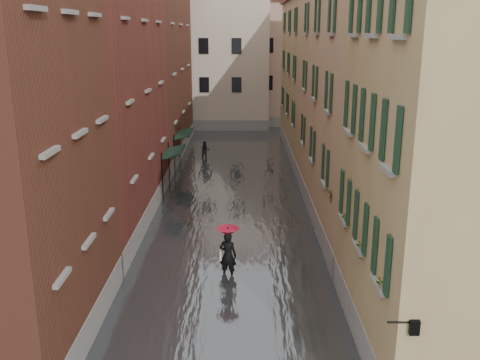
{
  "coord_description": "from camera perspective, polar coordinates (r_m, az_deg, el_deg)",
  "views": [
    {
      "loc": [
        0.55,
        -16.52,
        9.3
      ],
      "look_at": [
        0.44,
        6.04,
        3.0
      ],
      "focal_mm": 40.0,
      "sensor_mm": 36.0,
      "label": 1
    }
  ],
  "objects": [
    {
      "name": "ground",
      "position": [
        18.97,
        -1.47,
        -13.76
      ],
      "size": [
        120.0,
        120.0,
        0.0
      ],
      "primitive_type": "plane",
      "color": "slate",
      "rests_on": "ground"
    },
    {
      "name": "floodwater",
      "position": [
        30.93,
        -0.76,
        -1.71
      ],
      "size": [
        10.0,
        60.0,
        0.2
      ],
      "primitive_type": "cube",
      "color": "#484C50",
      "rests_on": "ground"
    },
    {
      "name": "building_left_mid",
      "position": [
        26.79,
        -16.28,
        8.45
      ],
      "size": [
        6.0,
        14.0,
        12.5
      ],
      "primitive_type": "cube",
      "color": "maroon",
      "rests_on": "ground"
    },
    {
      "name": "building_left_far",
      "position": [
        41.29,
        -10.51,
        12.15
      ],
      "size": [
        6.0,
        16.0,
        14.0
      ],
      "primitive_type": "cube",
      "color": "brown",
      "rests_on": "ground"
    },
    {
      "name": "building_right_near",
      "position": [
        16.28,
        23.6,
        1.68
      ],
      "size": [
        6.0,
        8.0,
        11.5
      ],
      "primitive_type": "cube",
      "color": "olive",
      "rests_on": "ground"
    },
    {
      "name": "building_right_mid",
      "position": [
        26.47,
        14.55,
        9.04
      ],
      "size": [
        6.0,
        14.0,
        13.0
      ],
      "primitive_type": "cube",
      "color": "#9C7B5E",
      "rests_on": "ground"
    },
    {
      "name": "building_right_far",
      "position": [
        41.19,
        9.44,
        10.45
      ],
      "size": [
        6.0,
        16.0,
        11.5
      ],
      "primitive_type": "cube",
      "color": "olive",
      "rests_on": "ground"
    },
    {
      "name": "building_end_cream",
      "position": [
        54.71,
        -3.54,
        12.64
      ],
      "size": [
        12.0,
        9.0,
        13.0
      ],
      "primitive_type": "cube",
      "color": "#B7A892",
      "rests_on": "ground"
    },
    {
      "name": "building_end_pink",
      "position": [
        56.88,
        5.9,
        12.2
      ],
      "size": [
        10.0,
        9.0,
        12.0
      ],
      "primitive_type": "cube",
      "color": "tan",
      "rests_on": "ground"
    },
    {
      "name": "awning_near",
      "position": [
        31.32,
        -7.15,
        2.87
      ],
      "size": [
        1.09,
        2.88,
        2.8
      ],
      "color": "black",
      "rests_on": "ground"
    },
    {
      "name": "awning_far",
      "position": [
        36.81,
        -6.05,
        4.83
      ],
      "size": [
        1.09,
        3.24,
        2.8
      ],
      "color": "black",
      "rests_on": "ground"
    },
    {
      "name": "wall_lantern",
      "position": [
        12.83,
        17.96,
        -14.61
      ],
      "size": [
        0.71,
        0.22,
        0.35
      ],
      "color": "black",
      "rests_on": "ground"
    },
    {
      "name": "window_planters",
      "position": [
        17.13,
        12.32,
        -4.53
      ],
      "size": [
        0.59,
        8.48,
        0.84
      ],
      "color": "brown",
      "rests_on": "ground"
    },
    {
      "name": "pedestrian_main",
      "position": [
        20.73,
        -1.31,
        -7.34
      ],
      "size": [
        0.92,
        0.92,
        2.06
      ],
      "color": "black",
      "rests_on": "ground"
    },
    {
      "name": "pedestrian_far",
      "position": [
        39.92,
        -3.73,
        3.14
      ],
      "size": [
        0.78,
        0.66,
        1.43
      ],
      "primitive_type": "imported",
      "rotation": [
        0.0,
        0.0,
        0.19
      ],
      "color": "black",
      "rests_on": "ground"
    }
  ]
}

